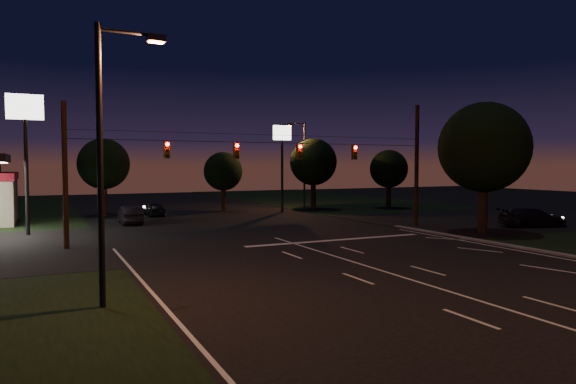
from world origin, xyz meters
TOP-DOWN VIEW (x-y plane):
  - ground at (0.00, 0.00)m, footprint 140.00×140.00m
  - cross_street_right at (20.00, 16.00)m, footprint 20.00×16.00m
  - center_line at (0.00, -6.00)m, footprint 0.14×40.00m
  - stop_bar at (3.00, 11.50)m, footprint 12.00×0.50m
  - utility_pole_right at (12.00, 15.00)m, footprint 0.30×0.30m
  - utility_pole_left at (-12.00, 15.00)m, footprint 0.28×0.28m
  - signal_span at (-0.00, 14.96)m, footprint 24.00×0.40m
  - pole_sign_left_near at (-14.00, 22.00)m, footprint 2.20×0.30m
  - pole_sign_right at (8.00, 30.00)m, footprint 1.80×0.30m
  - street_light_left at (-11.24, 2.00)m, footprint 2.20×0.35m
  - street_light_right_far at (11.24, 32.00)m, footprint 2.20×0.35m
  - tree_right_near at (13.53, 10.17)m, footprint 6.00×6.00m
  - tree_far_b at (-7.98, 34.13)m, footprint 4.60×4.60m
  - tree_far_c at (3.02, 33.10)m, footprint 3.80×3.80m
  - tree_far_d at (12.02, 31.13)m, footprint 4.80×4.80m
  - tree_far_e at (20.02, 29.11)m, footprint 4.00×4.00m
  - car_oncoming_a at (-3.99, 31.50)m, footprint 1.50×3.59m
  - car_oncoming_b at (-6.97, 25.98)m, footprint 1.52×4.22m
  - car_cross at (19.38, 10.82)m, footprint 5.29×3.26m

SIDE VIEW (x-z plane):
  - ground at x=0.00m, z-range 0.00..0.00m
  - cross_street_right at x=20.00m, z-range -0.01..0.01m
  - utility_pole_right at x=12.00m, z-range -4.50..4.50m
  - utility_pole_left at x=-12.00m, z-range -4.00..4.00m
  - center_line at x=0.00m, z-range 0.00..0.01m
  - stop_bar at x=3.00m, z-range 0.00..0.01m
  - car_oncoming_a at x=-3.99m, z-range 0.00..1.22m
  - car_oncoming_b at x=-6.97m, z-range 0.00..1.39m
  - car_cross at x=19.38m, z-range 0.00..1.43m
  - tree_far_c at x=3.02m, z-range 0.97..6.83m
  - tree_far_e at x=20.02m, z-range 1.03..7.20m
  - tree_far_b at x=-7.98m, z-range 1.12..8.10m
  - tree_far_d at x=12.02m, z-range 1.18..8.47m
  - street_light_left at x=-11.24m, z-range 0.74..9.74m
  - street_light_right_far at x=11.24m, z-range 0.74..9.74m
  - signal_span at x=0.00m, z-range 4.72..6.28m
  - tree_right_near at x=13.53m, z-range 1.30..10.06m
  - pole_sign_right at x=8.00m, z-range 2.04..10.44m
  - pole_sign_left_near at x=-14.00m, z-range 2.43..11.53m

